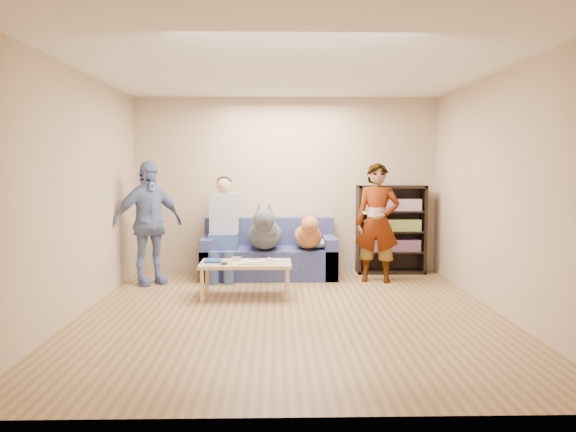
{
  "coord_description": "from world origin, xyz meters",
  "views": [
    {
      "loc": [
        -0.16,
        -5.9,
        1.57
      ],
      "look_at": [
        0.0,
        1.2,
        0.95
      ],
      "focal_mm": 35.0,
      "sensor_mm": 36.0,
      "label": 1
    }
  ],
  "objects_px": {
    "dog_tan": "(308,235)",
    "person_standing_right": "(377,223)",
    "bookshelf": "(391,227)",
    "coffee_table": "(246,266)",
    "sofa": "(269,257)",
    "person_seated": "(224,224)",
    "dog_gray": "(265,232)",
    "person_standing_left": "(148,223)",
    "notebook_blue": "(213,261)",
    "camera_silver": "(236,259)"
  },
  "relations": [
    {
      "from": "sofa",
      "to": "dog_tan",
      "type": "xyz_separation_m",
      "value": [
        0.55,
        -0.21,
        0.34
      ]
    },
    {
      "from": "camera_silver",
      "to": "bookshelf",
      "type": "bearing_deg",
      "value": 32.18
    },
    {
      "from": "sofa",
      "to": "dog_gray",
      "type": "bearing_deg",
      "value": -103.1
    },
    {
      "from": "dog_gray",
      "to": "dog_tan",
      "type": "bearing_deg",
      "value": 4.88
    },
    {
      "from": "person_seated",
      "to": "person_standing_right",
      "type": "bearing_deg",
      "value": -7.58
    },
    {
      "from": "person_standing_right",
      "to": "coffee_table",
      "type": "xyz_separation_m",
      "value": [
        -1.75,
        -0.86,
        -0.44
      ]
    },
    {
      "from": "person_standing_left",
      "to": "notebook_blue",
      "type": "xyz_separation_m",
      "value": [
        0.94,
        -0.72,
        -0.4
      ]
    },
    {
      "from": "sofa",
      "to": "person_seated",
      "type": "height_order",
      "value": "person_seated"
    },
    {
      "from": "dog_tan",
      "to": "bookshelf",
      "type": "bearing_deg",
      "value": 19.42
    },
    {
      "from": "sofa",
      "to": "person_seated",
      "type": "xyz_separation_m",
      "value": [
        -0.64,
        -0.13,
        0.49
      ]
    },
    {
      "from": "person_standing_right",
      "to": "camera_silver",
      "type": "relative_size",
      "value": 14.78
    },
    {
      "from": "dog_tan",
      "to": "person_standing_right",
      "type": "bearing_deg",
      "value": -12.19
    },
    {
      "from": "person_standing_right",
      "to": "dog_gray",
      "type": "height_order",
      "value": "person_standing_right"
    },
    {
      "from": "person_standing_right",
      "to": "notebook_blue",
      "type": "distance_m",
      "value": 2.33
    },
    {
      "from": "person_standing_left",
      "to": "person_seated",
      "type": "height_order",
      "value": "person_standing_left"
    },
    {
      "from": "person_standing_left",
      "to": "dog_tan",
      "type": "height_order",
      "value": "person_standing_left"
    },
    {
      "from": "person_standing_left",
      "to": "bookshelf",
      "type": "xyz_separation_m",
      "value": [
        3.41,
        0.73,
        -0.15
      ]
    },
    {
      "from": "bookshelf",
      "to": "coffee_table",
      "type": "bearing_deg",
      "value": -144.11
    },
    {
      "from": "person_standing_left",
      "to": "camera_silver",
      "type": "distance_m",
      "value": 1.44
    },
    {
      "from": "notebook_blue",
      "to": "dog_gray",
      "type": "bearing_deg",
      "value": 57.41
    },
    {
      "from": "dog_tan",
      "to": "bookshelf",
      "type": "height_order",
      "value": "bookshelf"
    },
    {
      "from": "person_standing_right",
      "to": "bookshelf",
      "type": "distance_m",
      "value": 0.73
    },
    {
      "from": "camera_silver",
      "to": "bookshelf",
      "type": "relative_size",
      "value": 0.08
    },
    {
      "from": "sofa",
      "to": "camera_silver",
      "type": "bearing_deg",
      "value": -108.87
    },
    {
      "from": "dog_gray",
      "to": "bookshelf",
      "type": "xyz_separation_m",
      "value": [
        1.86,
        0.49,
        0.01
      ]
    },
    {
      "from": "person_standing_right",
      "to": "dog_gray",
      "type": "bearing_deg",
      "value": -171.58
    },
    {
      "from": "person_standing_right",
      "to": "dog_tan",
      "type": "relative_size",
      "value": 1.41
    },
    {
      "from": "person_standing_right",
      "to": "sofa",
      "type": "height_order",
      "value": "person_standing_right"
    },
    {
      "from": "notebook_blue",
      "to": "dog_gray",
      "type": "height_order",
      "value": "dog_gray"
    },
    {
      "from": "notebook_blue",
      "to": "person_seated",
      "type": "distance_m",
      "value": 1.14
    },
    {
      "from": "person_seated",
      "to": "dog_gray",
      "type": "height_order",
      "value": "person_seated"
    },
    {
      "from": "person_standing_left",
      "to": "bookshelf",
      "type": "bearing_deg",
      "value": -24.16
    },
    {
      "from": "person_seated",
      "to": "bookshelf",
      "type": "height_order",
      "value": "person_seated"
    },
    {
      "from": "camera_silver",
      "to": "dog_gray",
      "type": "relative_size",
      "value": 0.09
    },
    {
      "from": "notebook_blue",
      "to": "dog_gray",
      "type": "xyz_separation_m",
      "value": [
        0.61,
        0.96,
        0.24
      ]
    },
    {
      "from": "person_standing_right",
      "to": "coffee_table",
      "type": "bearing_deg",
      "value": -140.01
    },
    {
      "from": "bookshelf",
      "to": "dog_tan",
      "type": "bearing_deg",
      "value": -160.58
    },
    {
      "from": "notebook_blue",
      "to": "camera_silver",
      "type": "relative_size",
      "value": 2.36
    },
    {
      "from": "sofa",
      "to": "dog_gray",
      "type": "height_order",
      "value": "dog_gray"
    },
    {
      "from": "camera_silver",
      "to": "dog_tan",
      "type": "distance_m",
      "value": 1.34
    },
    {
      "from": "person_seated",
      "to": "dog_tan",
      "type": "height_order",
      "value": "person_seated"
    },
    {
      "from": "coffee_table",
      "to": "bookshelf",
      "type": "xyz_separation_m",
      "value": [
        2.07,
        1.5,
        0.31
      ]
    },
    {
      "from": "dog_gray",
      "to": "dog_tan",
      "type": "distance_m",
      "value": 0.61
    },
    {
      "from": "notebook_blue",
      "to": "coffee_table",
      "type": "distance_m",
      "value": 0.41
    },
    {
      "from": "person_standing_left",
      "to": "dog_tan",
      "type": "relative_size",
      "value": 1.44
    },
    {
      "from": "notebook_blue",
      "to": "coffee_table",
      "type": "xyz_separation_m",
      "value": [
        0.4,
        -0.05,
        -0.06
      ]
    },
    {
      "from": "person_standing_left",
      "to": "dog_gray",
      "type": "height_order",
      "value": "person_standing_left"
    },
    {
      "from": "camera_silver",
      "to": "sofa",
      "type": "xyz_separation_m",
      "value": [
        0.39,
        1.14,
        -0.16
      ]
    },
    {
      "from": "notebook_blue",
      "to": "dog_gray",
      "type": "distance_m",
      "value": 1.16
    },
    {
      "from": "notebook_blue",
      "to": "coffee_table",
      "type": "height_order",
      "value": "notebook_blue"
    }
  ]
}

